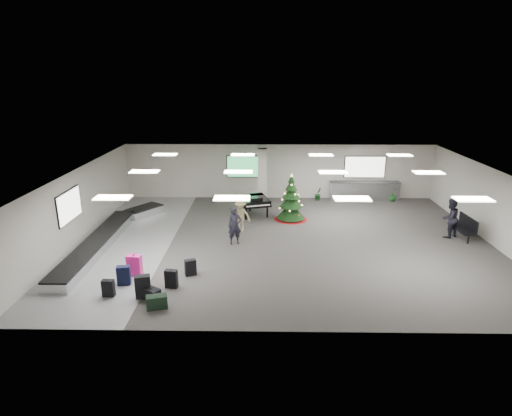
{
  "coord_description": "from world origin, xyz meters",
  "views": [
    {
      "loc": [
        -0.97,
        -17.69,
        7.1
      ],
      "look_at": [
        -1.28,
        1.0,
        1.22
      ],
      "focal_mm": 30.0,
      "sensor_mm": 36.0,
      "label": 1
    }
  ],
  "objects_px": {
    "traveler_b": "(241,215)",
    "potted_plant_right": "(393,194)",
    "pink_suitcase": "(135,266)",
    "grand_piano": "(253,201)",
    "traveler_a": "(235,226)",
    "service_counter": "(364,191)",
    "christmas_tree": "(291,204)",
    "bench": "(465,226)",
    "potted_plant_left": "(318,194)",
    "baggage_carousel": "(108,236)",
    "traveler_bench": "(450,218)"
  },
  "relations": [
    {
      "from": "christmas_tree",
      "to": "potted_plant_right",
      "type": "height_order",
      "value": "christmas_tree"
    },
    {
      "from": "traveler_a",
      "to": "traveler_b",
      "type": "relative_size",
      "value": 1.07
    },
    {
      "from": "traveler_b",
      "to": "potted_plant_right",
      "type": "distance_m",
      "value": 10.02
    },
    {
      "from": "grand_piano",
      "to": "bench",
      "type": "xyz_separation_m",
      "value": [
        9.55,
        -3.22,
        -0.18
      ]
    },
    {
      "from": "grand_piano",
      "to": "christmas_tree",
      "type": "bearing_deg",
      "value": -36.59
    },
    {
      "from": "pink_suitcase",
      "to": "potted_plant_left",
      "type": "distance_m",
      "value": 12.76
    },
    {
      "from": "service_counter",
      "to": "potted_plant_left",
      "type": "bearing_deg",
      "value": -176.85
    },
    {
      "from": "traveler_bench",
      "to": "potted_plant_right",
      "type": "height_order",
      "value": "traveler_bench"
    },
    {
      "from": "traveler_a",
      "to": "traveler_bench",
      "type": "distance_m",
      "value": 9.69
    },
    {
      "from": "christmas_tree",
      "to": "traveler_a",
      "type": "height_order",
      "value": "christmas_tree"
    },
    {
      "from": "baggage_carousel",
      "to": "bench",
      "type": "height_order",
      "value": "bench"
    },
    {
      "from": "baggage_carousel",
      "to": "traveler_a",
      "type": "distance_m",
      "value": 5.7
    },
    {
      "from": "bench",
      "to": "traveler_b",
      "type": "distance_m",
      "value": 10.13
    },
    {
      "from": "pink_suitcase",
      "to": "traveler_b",
      "type": "distance_m",
      "value": 6.01
    },
    {
      "from": "service_counter",
      "to": "potted_plant_right",
      "type": "bearing_deg",
      "value": -8.96
    },
    {
      "from": "pink_suitcase",
      "to": "potted_plant_right",
      "type": "relative_size",
      "value": 0.99
    },
    {
      "from": "traveler_b",
      "to": "traveler_bench",
      "type": "height_order",
      "value": "traveler_bench"
    },
    {
      "from": "grand_piano",
      "to": "bench",
      "type": "distance_m",
      "value": 10.08
    },
    {
      "from": "bench",
      "to": "potted_plant_right",
      "type": "bearing_deg",
      "value": 101.96
    },
    {
      "from": "service_counter",
      "to": "traveler_a",
      "type": "xyz_separation_m",
      "value": [
        -7.17,
        -6.97,
        0.28
      ]
    },
    {
      "from": "baggage_carousel",
      "to": "traveler_a",
      "type": "bearing_deg",
      "value": -2.43
    },
    {
      "from": "grand_piano",
      "to": "traveler_bench",
      "type": "distance_m",
      "value": 9.43
    },
    {
      "from": "grand_piano",
      "to": "traveler_a",
      "type": "bearing_deg",
      "value": -117.07
    },
    {
      "from": "traveler_b",
      "to": "potted_plant_right",
      "type": "bearing_deg",
      "value": 46.84
    },
    {
      "from": "christmas_tree",
      "to": "baggage_carousel",
      "type": "bearing_deg",
      "value": -159.6
    },
    {
      "from": "grand_piano",
      "to": "traveler_bench",
      "type": "bearing_deg",
      "value": -35.81
    },
    {
      "from": "pink_suitcase",
      "to": "potted_plant_right",
      "type": "xyz_separation_m",
      "value": [
        12.25,
        9.89,
        0.01
      ]
    },
    {
      "from": "pink_suitcase",
      "to": "potted_plant_left",
      "type": "height_order",
      "value": "pink_suitcase"
    },
    {
      "from": "traveler_bench",
      "to": "potted_plant_left",
      "type": "relative_size",
      "value": 2.38
    },
    {
      "from": "traveler_a",
      "to": "potted_plant_left",
      "type": "relative_size",
      "value": 2.16
    },
    {
      "from": "pink_suitcase",
      "to": "christmas_tree",
      "type": "distance_m",
      "value": 8.93
    },
    {
      "from": "service_counter",
      "to": "potted_plant_left",
      "type": "relative_size",
      "value": 5.32
    },
    {
      "from": "christmas_tree",
      "to": "traveler_a",
      "type": "relative_size",
      "value": 1.46
    },
    {
      "from": "baggage_carousel",
      "to": "potted_plant_right",
      "type": "xyz_separation_m",
      "value": [
        14.44,
        6.48,
        0.2
      ]
    },
    {
      "from": "grand_piano",
      "to": "traveler_b",
      "type": "xyz_separation_m",
      "value": [
        -0.55,
        -2.42,
        0.0
      ]
    },
    {
      "from": "traveler_a",
      "to": "potted_plant_left",
      "type": "xyz_separation_m",
      "value": [
        4.45,
        6.82,
        -0.44
      ]
    },
    {
      "from": "christmas_tree",
      "to": "potted_plant_left",
      "type": "bearing_deg",
      "value": 62.61
    },
    {
      "from": "christmas_tree",
      "to": "bench",
      "type": "relative_size",
      "value": 1.46
    },
    {
      "from": "baggage_carousel",
      "to": "traveler_bench",
      "type": "xyz_separation_m",
      "value": [
        15.31,
        0.71,
        0.69
      ]
    },
    {
      "from": "service_counter",
      "to": "pink_suitcase",
      "type": "relative_size",
      "value": 4.88
    },
    {
      "from": "grand_piano",
      "to": "potted_plant_left",
      "type": "distance_m",
      "value": 4.68
    },
    {
      "from": "potted_plant_left",
      "to": "traveler_a",
      "type": "bearing_deg",
      "value": -123.11
    },
    {
      "from": "potted_plant_left",
      "to": "pink_suitcase",
      "type": "bearing_deg",
      "value": -128.42
    },
    {
      "from": "bench",
      "to": "traveler_a",
      "type": "bearing_deg",
      "value": -177.77
    },
    {
      "from": "traveler_bench",
      "to": "potted_plant_right",
      "type": "xyz_separation_m",
      "value": [
        -0.86,
        5.77,
        -0.49
      ]
    },
    {
      "from": "christmas_tree",
      "to": "traveler_bench",
      "type": "xyz_separation_m",
      "value": [
        7.0,
        -2.37,
        0.08
      ]
    },
    {
      "from": "traveler_a",
      "to": "potted_plant_right",
      "type": "height_order",
      "value": "traveler_a"
    },
    {
      "from": "christmas_tree",
      "to": "bench",
      "type": "xyz_separation_m",
      "value": [
        7.63,
        -2.53,
        -0.24
      ]
    },
    {
      "from": "christmas_tree",
      "to": "traveler_b",
      "type": "height_order",
      "value": "christmas_tree"
    },
    {
      "from": "service_counter",
      "to": "traveler_b",
      "type": "relative_size",
      "value": 2.64
    }
  ]
}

